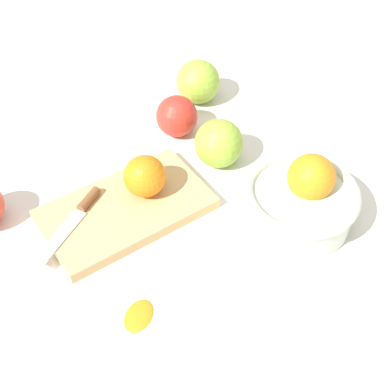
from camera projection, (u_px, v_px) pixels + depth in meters
name	position (u px, v px, depth m)	size (l,w,h in m)	color
ground_plane	(162.00, 200.00, 0.84)	(2.40, 2.40, 0.00)	silver
bowl	(301.00, 199.00, 0.79)	(0.17, 0.17, 0.11)	beige
cutting_board	(126.00, 209.00, 0.82)	(0.25, 0.14, 0.02)	tan
orange_on_board	(145.00, 176.00, 0.81)	(0.07, 0.07, 0.07)	orange
knife	(76.00, 215.00, 0.79)	(0.13, 0.11, 0.01)	silver
apple_front_left	(177.00, 116.00, 0.93)	(0.07, 0.07, 0.07)	red
apple_front_left_2	(219.00, 143.00, 0.87)	(0.08, 0.08, 0.08)	#8EB738
apple_front_left_3	(198.00, 82.00, 0.99)	(0.08, 0.08, 0.08)	#8EB738
citrus_peel	(139.00, 314.00, 0.70)	(0.05, 0.04, 0.01)	orange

